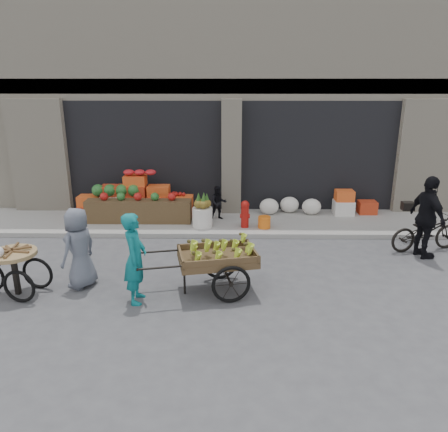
{
  "coord_description": "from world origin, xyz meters",
  "views": [
    {
      "loc": [
        -0.05,
        -7.17,
        3.8
      ],
      "look_at": [
        -0.16,
        1.39,
        1.1
      ],
      "focal_mm": 35.0,
      "sensor_mm": 36.0,
      "label": 1
    }
  ],
  "objects_px": {
    "fire_hydrant": "(245,213)",
    "vendor_grey": "(79,248)",
    "banana_cart": "(215,255)",
    "tricycle_cart": "(14,266)",
    "cyclist": "(427,218)",
    "bicycle": "(426,232)",
    "orange_bucket": "(264,222)",
    "pineapple_bin": "(202,217)",
    "vendor_woman": "(135,258)",
    "seated_person": "(218,203)"
  },
  "relations": [
    {
      "from": "fire_hydrant",
      "to": "vendor_grey",
      "type": "distance_m",
      "value": 4.52
    },
    {
      "from": "fire_hydrant",
      "to": "bicycle",
      "type": "xyz_separation_m",
      "value": [
        4.1,
        -1.24,
        -0.05
      ]
    },
    {
      "from": "vendor_woman",
      "to": "cyclist",
      "type": "distance_m",
      "value": 6.3
    },
    {
      "from": "fire_hydrant",
      "to": "cyclist",
      "type": "xyz_separation_m",
      "value": [
        3.9,
        -1.64,
        0.41
      ]
    },
    {
      "from": "tricycle_cart",
      "to": "cyclist",
      "type": "bearing_deg",
      "value": 22.52
    },
    {
      "from": "pineapple_bin",
      "to": "orange_bucket",
      "type": "height_order",
      "value": "pineapple_bin"
    },
    {
      "from": "seated_person",
      "to": "bicycle",
      "type": "relative_size",
      "value": 0.54
    },
    {
      "from": "banana_cart",
      "to": "orange_bucket",
      "type": "bearing_deg",
      "value": 58.55
    },
    {
      "from": "seated_person",
      "to": "vendor_grey",
      "type": "xyz_separation_m",
      "value": [
        -2.51,
        -3.82,
        0.19
      ]
    },
    {
      "from": "orange_bucket",
      "to": "cyclist",
      "type": "distance_m",
      "value": 3.81
    },
    {
      "from": "vendor_woman",
      "to": "vendor_grey",
      "type": "xyz_separation_m",
      "value": [
        -1.17,
        0.57,
        -0.05
      ]
    },
    {
      "from": "banana_cart",
      "to": "vendor_grey",
      "type": "xyz_separation_m",
      "value": [
        -2.54,
        0.18,
        0.05
      ]
    },
    {
      "from": "banana_cart",
      "to": "vendor_woman",
      "type": "xyz_separation_m",
      "value": [
        -1.37,
        -0.4,
        0.1
      ]
    },
    {
      "from": "vendor_woman",
      "to": "vendor_grey",
      "type": "relative_size",
      "value": 1.06
    },
    {
      "from": "fire_hydrant",
      "to": "seated_person",
      "type": "height_order",
      "value": "seated_person"
    },
    {
      "from": "bicycle",
      "to": "cyclist",
      "type": "bearing_deg",
      "value": 139.98
    },
    {
      "from": "pineapple_bin",
      "to": "vendor_grey",
      "type": "bearing_deg",
      "value": -123.26
    },
    {
      "from": "orange_bucket",
      "to": "cyclist",
      "type": "height_order",
      "value": "cyclist"
    },
    {
      "from": "fire_hydrant",
      "to": "cyclist",
      "type": "height_order",
      "value": "cyclist"
    },
    {
      "from": "banana_cart",
      "to": "cyclist",
      "type": "relative_size",
      "value": 1.37
    },
    {
      "from": "orange_bucket",
      "to": "vendor_woman",
      "type": "distance_m",
      "value": 4.51
    },
    {
      "from": "seated_person",
      "to": "cyclist",
      "type": "height_order",
      "value": "cyclist"
    },
    {
      "from": "banana_cart",
      "to": "tricycle_cart",
      "type": "bearing_deg",
      "value": 170.68
    },
    {
      "from": "pineapple_bin",
      "to": "vendor_woman",
      "type": "bearing_deg",
      "value": -103.87
    },
    {
      "from": "seated_person",
      "to": "fire_hydrant",
      "type": "bearing_deg",
      "value": -52.88
    },
    {
      "from": "orange_bucket",
      "to": "seated_person",
      "type": "relative_size",
      "value": 0.34
    },
    {
      "from": "fire_hydrant",
      "to": "vendor_woman",
      "type": "relative_size",
      "value": 0.43
    },
    {
      "from": "seated_person",
      "to": "bicycle",
      "type": "bearing_deg",
      "value": -31.49
    },
    {
      "from": "vendor_woman",
      "to": "tricycle_cart",
      "type": "relative_size",
      "value": 1.13
    },
    {
      "from": "seated_person",
      "to": "banana_cart",
      "type": "relative_size",
      "value": 0.37
    },
    {
      "from": "banana_cart",
      "to": "bicycle",
      "type": "height_order",
      "value": "banana_cart"
    },
    {
      "from": "orange_bucket",
      "to": "vendor_grey",
      "type": "height_order",
      "value": "vendor_grey"
    },
    {
      "from": "fire_hydrant",
      "to": "seated_person",
      "type": "distance_m",
      "value": 0.96
    },
    {
      "from": "fire_hydrant",
      "to": "tricycle_cart",
      "type": "bearing_deg",
      "value": -140.77
    },
    {
      "from": "fire_hydrant",
      "to": "vendor_woman",
      "type": "height_order",
      "value": "vendor_woman"
    },
    {
      "from": "seated_person",
      "to": "cyclist",
      "type": "xyz_separation_m",
      "value": [
        4.6,
        -2.29,
        0.33
      ]
    },
    {
      "from": "banana_cart",
      "to": "bicycle",
      "type": "distance_m",
      "value": 5.22
    },
    {
      "from": "fire_hydrant",
      "to": "tricycle_cart",
      "type": "height_order",
      "value": "tricycle_cart"
    },
    {
      "from": "banana_cart",
      "to": "tricycle_cart",
      "type": "xyz_separation_m",
      "value": [
        -3.64,
        -0.17,
        -0.16
      ]
    },
    {
      "from": "bicycle",
      "to": "banana_cart",
      "type": "bearing_deg",
      "value": 100.36
    },
    {
      "from": "banana_cart",
      "to": "bicycle",
      "type": "relative_size",
      "value": 1.47
    },
    {
      "from": "fire_hydrant",
      "to": "pineapple_bin",
      "type": "bearing_deg",
      "value": 177.4
    },
    {
      "from": "pineapple_bin",
      "to": "bicycle",
      "type": "xyz_separation_m",
      "value": [
        5.2,
        -1.29,
        0.08
      ]
    },
    {
      "from": "tricycle_cart",
      "to": "bicycle",
      "type": "bearing_deg",
      "value": 24.79
    },
    {
      "from": "fire_hydrant",
      "to": "tricycle_cart",
      "type": "distance_m",
      "value": 5.55
    },
    {
      "from": "orange_bucket",
      "to": "vendor_grey",
      "type": "xyz_separation_m",
      "value": [
        -3.71,
        -3.12,
        0.51
      ]
    },
    {
      "from": "orange_bucket",
      "to": "banana_cart",
      "type": "height_order",
      "value": "banana_cart"
    },
    {
      "from": "pineapple_bin",
      "to": "seated_person",
      "type": "bearing_deg",
      "value": 56.31
    },
    {
      "from": "bicycle",
      "to": "pineapple_bin",
      "type": "bearing_deg",
      "value": 62.62
    },
    {
      "from": "fire_hydrant",
      "to": "orange_bucket",
      "type": "relative_size",
      "value": 2.22
    }
  ]
}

